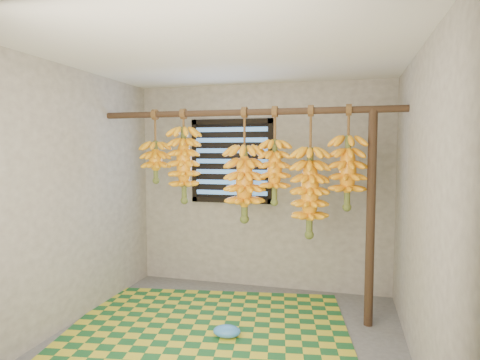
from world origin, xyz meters
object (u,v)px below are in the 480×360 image
(banana_bunch_b, at_px, (184,165))
(banana_bunch_d, at_px, (275,172))
(banana_bunch_c, at_px, (244,183))
(banana_bunch_f, at_px, (348,173))
(plastic_bag, at_px, (227,331))
(banana_bunch_e, at_px, (310,192))
(support_post, at_px, (371,219))
(woven_mat, at_px, (207,331))
(banana_bunch_a, at_px, (156,162))

(banana_bunch_b, height_order, banana_bunch_d, same)
(banana_bunch_c, distance_m, banana_bunch_f, 0.99)
(plastic_bag, relative_size, banana_bunch_e, 0.20)
(support_post, xyz_separation_m, woven_mat, (-1.41, -0.51, -0.99))
(banana_bunch_c, bearing_deg, banana_bunch_d, -0.00)
(banana_bunch_b, relative_size, banana_bunch_c, 0.85)
(support_post, relative_size, banana_bunch_f, 2.07)
(woven_mat, xyz_separation_m, banana_bunch_e, (0.86, 0.51, 1.23))
(woven_mat, distance_m, banana_bunch_e, 1.59)
(banana_bunch_a, bearing_deg, woven_mat, -34.81)
(plastic_bag, bearing_deg, banana_bunch_c, 89.13)
(support_post, xyz_separation_m, banana_bunch_c, (-1.19, 0.00, 0.30))
(banana_bunch_f, bearing_deg, woven_mat, -156.94)
(woven_mat, height_order, banana_bunch_e, banana_bunch_e)
(woven_mat, bearing_deg, banana_bunch_a, 145.19)
(support_post, xyz_separation_m, banana_bunch_f, (-0.21, 0.00, 0.43))
(banana_bunch_a, distance_m, banana_bunch_f, 1.94)
(support_post, height_order, banana_bunch_c, banana_bunch_c)
(banana_bunch_e, bearing_deg, banana_bunch_a, 180.00)
(banana_bunch_d, bearing_deg, woven_mat, -135.49)
(banana_bunch_d, bearing_deg, banana_bunch_c, 180.00)
(plastic_bag, height_order, banana_bunch_c, banana_bunch_c)
(banana_bunch_b, bearing_deg, banana_bunch_c, 0.00)
(banana_bunch_c, relative_size, banana_bunch_f, 1.16)
(support_post, height_order, banana_bunch_f, banana_bunch_f)
(support_post, bearing_deg, plastic_bag, -154.09)
(banana_bunch_a, bearing_deg, banana_bunch_d, -0.00)
(support_post, xyz_separation_m, banana_bunch_a, (-2.15, 0.00, 0.51))
(banana_bunch_c, xyz_separation_m, banana_bunch_f, (0.98, 0.00, 0.12))
(woven_mat, bearing_deg, banana_bunch_f, 23.06)
(banana_bunch_c, distance_m, banana_bunch_e, 0.64)
(woven_mat, relative_size, banana_bunch_d, 2.68)
(banana_bunch_b, relative_size, banana_bunch_d, 1.01)
(woven_mat, xyz_separation_m, banana_bunch_f, (1.20, 0.51, 1.42))
(banana_bunch_b, height_order, banana_bunch_e, same)
(support_post, xyz_separation_m, banana_bunch_b, (-1.83, 0.00, 0.48))
(banana_bunch_b, xyz_separation_m, banana_bunch_f, (1.62, 0.00, -0.05))
(plastic_bag, bearing_deg, banana_bunch_e, 42.04)
(woven_mat, height_order, banana_bunch_a, banana_bunch_a)
(banana_bunch_a, bearing_deg, plastic_bag, -31.65)
(support_post, height_order, woven_mat, support_post)
(banana_bunch_b, xyz_separation_m, banana_bunch_d, (0.94, -0.00, -0.06))
(support_post, xyz_separation_m, plastic_bag, (-1.20, -0.58, -0.94))
(plastic_bag, relative_size, banana_bunch_b, 0.26)
(plastic_bag, distance_m, banana_bunch_b, 1.66)
(banana_bunch_a, xyz_separation_m, banana_bunch_e, (1.60, 0.00, -0.28))
(banana_bunch_d, xyz_separation_m, banana_bunch_f, (0.68, 0.00, 0.00))
(support_post, distance_m, banana_bunch_f, 0.48)
(banana_bunch_e, xyz_separation_m, banana_bunch_f, (0.34, 0.00, 0.19))
(plastic_bag, xyz_separation_m, banana_bunch_c, (0.01, 0.58, 1.24))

